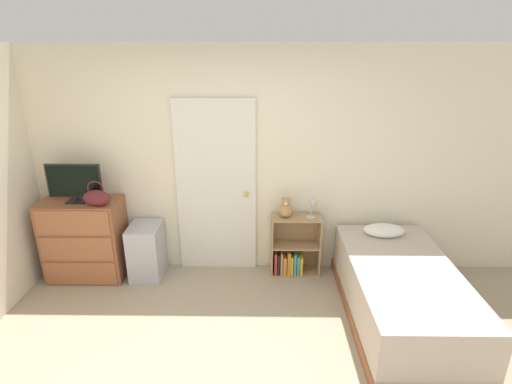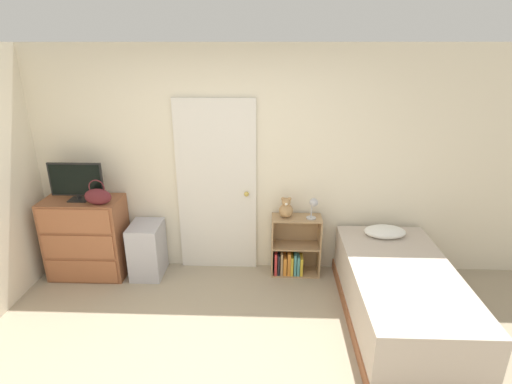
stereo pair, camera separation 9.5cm
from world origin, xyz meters
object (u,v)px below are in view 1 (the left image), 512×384
Objects in this scene: tv at (74,182)px; desk_lamp at (313,204)px; dresser at (85,239)px; teddy_bear at (286,208)px; handbag at (97,198)px; bed at (401,293)px; bookshelf at (292,252)px; storage_bin at (147,251)px.

tv is 2.37× the size of desk_lamp.
desk_lamp is (2.55, 0.06, 0.42)m from dresser.
teddy_bear is at bearing 2.57° from dresser.
handbag is 3.21m from bed.
dresser is at bearing -178.56° from desk_lamp.
desk_lamp reaches higher than bed.
handbag reaches higher than desk_lamp.
tv is at bearing 155.53° from handbag.
bookshelf is 0.37× the size of bed.
bookshelf is at bearing 2.53° from dresser.
handbag reaches higher than bookshelf.
desk_lamp is at bearing 1.56° from storage_bin.
handbag is 0.15× the size of bed.
dresser reaches higher than bookshelf.
teddy_bear is at bearing 142.36° from bed.
teddy_bear reaches higher than dresser.
tv is at bearing -116.81° from dresser.
dresser is 2.29m from teddy_bear.
handbag is 1.20× the size of teddy_bear.
handbag is 0.40× the size of bookshelf.
dresser is 0.48× the size of bed.
storage_bin is (0.42, 0.15, -0.71)m from handbag.
dresser is 1.48× the size of storage_bin.
teddy_bear is at bearing 3.21° from storage_bin.
handbag is at bearing -24.47° from tv.
dresser is 0.63m from handbag.
bookshelf is (1.67, 0.09, -0.05)m from storage_bin.
desk_lamp reaches higher than dresser.
storage_bin is 2.75m from bed.
handbag is 2.02m from teddy_bear.
dresser is at bearing -177.43° from teddy_bear.
bookshelf is at bearing 1.60° from teddy_bear.
handbag reaches higher than bed.
tv is 0.92× the size of storage_bin.
bookshelf is at bearing 6.63° from handbag.
desk_lamp is at bearing -10.93° from bookshelf.
teddy_bear is (2.26, 0.10, 0.35)m from dresser.
dresser is 1.30× the size of bookshelf.
bookshelf is 2.98× the size of teddy_bear.
dresser is 3.79× the size of desk_lamp.
bookshelf is at bearing 2.91° from tv.
bed is at bearing -40.17° from bookshelf.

